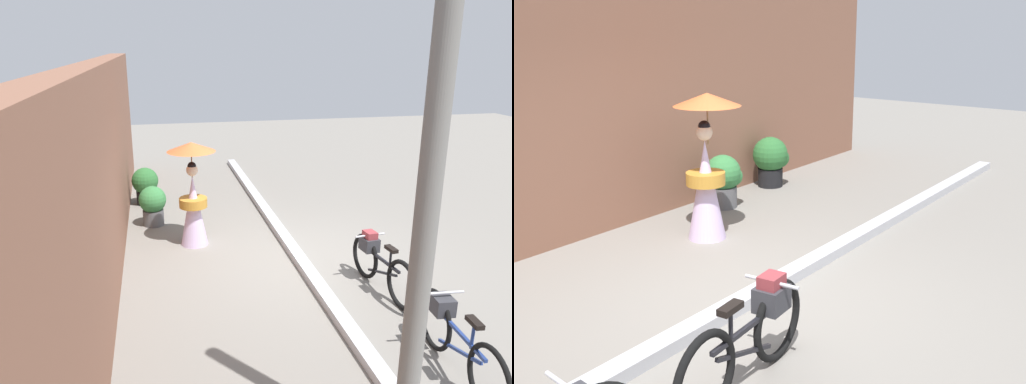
{
  "view_description": "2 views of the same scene",
  "coord_description": "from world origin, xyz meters",
  "views": [
    {
      "loc": [
        -7.03,
        2.22,
        3.44
      ],
      "look_at": [
        0.66,
        0.58,
        1.04
      ],
      "focal_mm": 34.27,
      "sensor_mm": 36.0,
      "label": 1
    },
    {
      "loc": [
        -4.4,
        -3.47,
        2.7
      ],
      "look_at": [
        0.54,
        0.19,
        0.97
      ],
      "focal_mm": 43.44,
      "sensor_mm": 36.0,
      "label": 2
    }
  ],
  "objects": [
    {
      "name": "potted_plant_by_door",
      "position": [
        2.26,
        2.3,
        0.43
      ],
      "size": [
        0.54,
        0.53,
        0.78
      ],
      "color": "#59595B",
      "rests_on": "ground_plane"
    },
    {
      "name": "bicycle_far_side",
      "position": [
        -3.05,
        -0.82,
        0.41
      ],
      "size": [
        1.81,
        0.48,
        0.81
      ],
      "color": "black",
      "rests_on": "ground_plane"
    },
    {
      "name": "bicycle_near_officer",
      "position": [
        -1.12,
        -0.86,
        0.41
      ],
      "size": [
        1.66,
        0.48,
        0.78
      ],
      "color": "black",
      "rests_on": "ground_plane"
    },
    {
      "name": "building_wall",
      "position": [
        0.0,
        3.02,
        1.59
      ],
      "size": [
        14.0,
        0.4,
        3.17
      ],
      "primitive_type": "cube",
      "color": "brown",
      "rests_on": "ground_plane"
    },
    {
      "name": "ground_plane",
      "position": [
        0.0,
        0.0,
        0.0
      ],
      "size": [
        30.0,
        30.0,
        0.0
      ],
      "primitive_type": "plane",
      "color": "gray"
    },
    {
      "name": "person_with_parasol",
      "position": [
        1.12,
        1.61,
        0.94
      ],
      "size": [
        0.83,
        0.83,
        1.83
      ],
      "color": "silver",
      "rests_on": "ground_plane"
    },
    {
      "name": "sidewalk_curb",
      "position": [
        0.0,
        0.0,
        0.06
      ],
      "size": [
        14.0,
        0.2,
        0.12
      ],
      "primitive_type": "cube",
      "color": "#B2B2B7",
      "rests_on": "ground_plane"
    },
    {
      "name": "potted_plant_small",
      "position": [
        3.62,
        2.45,
        0.46
      ],
      "size": [
        0.59,
        0.58,
        0.83
      ],
      "color": "black",
      "rests_on": "ground_plane"
    },
    {
      "name": "utility_pole",
      "position": [
        -4.01,
        0.3,
        2.4
      ],
      "size": [
        0.18,
        0.18,
        4.8
      ],
      "primitive_type": "cylinder",
      "color": "slate",
      "rests_on": "ground_plane"
    }
  ]
}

